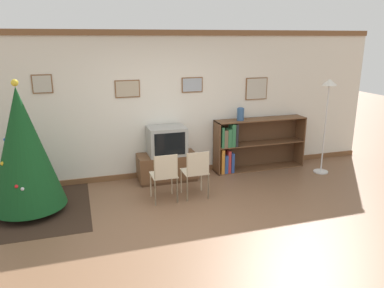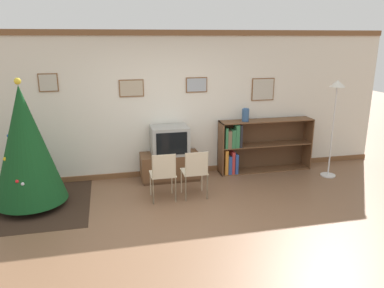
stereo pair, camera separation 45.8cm
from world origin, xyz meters
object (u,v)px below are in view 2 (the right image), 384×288
Objects in this scene: television at (170,140)px; vase at (245,115)px; christmas_tree at (26,145)px; folding_chair_right at (195,171)px; tv_console at (170,166)px; folding_chair_left at (163,173)px; bookshelf at (251,146)px; standing_lamp at (335,104)px.

vase is (1.48, 0.08, 0.39)m from television.
christmas_tree reaches higher than folding_chair_right.
tv_console is at bearing -177.01° from vase.
folding_chair_left is 2.13m from vase.
folding_chair_left is 0.44× the size of bookshelf.
television is 1.54m from vase.
folding_chair_left is (-0.26, -0.93, -0.29)m from television.
christmas_tree reaches higher than folding_chair_left.
bookshelf is (1.63, 0.09, -0.25)m from television.
television is at bearing 16.14° from christmas_tree.
folding_chair_right reaches higher than tv_console.
bookshelf reaches higher than television.
folding_chair_right is at bearing -74.25° from tv_console.
folding_chair_left is 1.00× the size of folding_chair_right.
television is at bearing 105.79° from folding_chair_right.
tv_console is at bearing 90.00° from television.
christmas_tree is 1.85× the size of tv_console.
standing_lamp is (2.99, -0.50, 0.65)m from television.
vase is (-0.15, -0.01, 0.64)m from bookshelf.
vase is at bearing 158.85° from standing_lamp.
tv_console is 0.99m from folding_chair_left.
tv_console is 3.25m from standing_lamp.
bookshelf is at bearing 4.91° from vase.
bookshelf is at bearing 10.93° from christmas_tree.
christmas_tree is 1.09× the size of standing_lamp.
standing_lamp reaches higher than tv_console.
standing_lamp is at bearing -21.15° from vase.
television is at bearing 170.45° from standing_lamp.
television reaches higher than tv_console.
folding_chair_right is at bearing -140.39° from vase.
standing_lamp reaches higher than vase.
folding_chair_right is 0.44× the size of bookshelf.
bookshelf is (1.37, 1.02, 0.03)m from folding_chair_right.
standing_lamp is at bearing -9.55° from television.
television is 0.37× the size of standing_lamp.
tv_console is 1.32× the size of folding_chair_right.
television reaches higher than folding_chair_right.
folding_chair_right is at bearing -5.81° from christmas_tree.
vase is (1.75, 1.01, 0.68)m from folding_chair_left.
folding_chair_right is (0.26, -0.93, 0.22)m from tv_console.
standing_lamp is (1.36, -0.60, 0.90)m from bookshelf.
tv_console is 0.51m from television.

